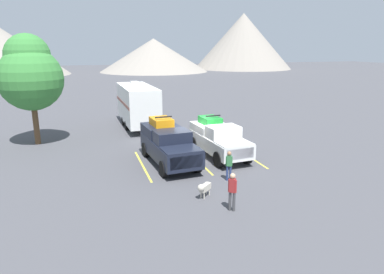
# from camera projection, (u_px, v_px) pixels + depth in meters

# --- Properties ---
(ground_plane) EXTENTS (240.00, 240.00, 0.00)m
(ground_plane) POSITION_uv_depth(u_px,v_px,m) (194.00, 157.00, 21.65)
(ground_plane) COLOR #47474C
(pickup_truck_a) EXTENTS (2.54, 5.74, 2.66)m
(pickup_truck_a) POSITION_uv_depth(u_px,v_px,m) (168.00, 143.00, 20.24)
(pickup_truck_a) COLOR black
(pickup_truck_a) RESTS_ON ground
(pickup_truck_b) EXTENTS (2.45, 5.34, 2.48)m
(pickup_truck_b) POSITION_uv_depth(u_px,v_px,m) (218.00, 138.00, 21.53)
(pickup_truck_b) COLOR white
(pickup_truck_b) RESTS_ON ground
(lot_stripe_a) EXTENTS (0.12, 5.50, 0.01)m
(lot_stripe_a) POSITION_uv_depth(u_px,v_px,m) (143.00, 165.00, 20.04)
(lot_stripe_a) COLOR gold
(lot_stripe_a) RESTS_ON ground
(lot_stripe_b) EXTENTS (0.12, 5.50, 0.01)m
(lot_stripe_b) POSITION_uv_depth(u_px,v_px,m) (197.00, 160.00, 21.02)
(lot_stripe_b) COLOR gold
(lot_stripe_b) RESTS_ON ground
(lot_stripe_c) EXTENTS (0.12, 5.50, 0.01)m
(lot_stripe_c) POSITION_uv_depth(u_px,v_px,m) (246.00, 155.00, 21.99)
(lot_stripe_c) COLOR gold
(lot_stripe_c) RESTS_ON ground
(camper_trailer_a) EXTENTS (2.67, 8.67, 3.81)m
(camper_trailer_a) POSITION_uv_depth(u_px,v_px,m) (137.00, 104.00, 29.28)
(camper_trailer_a) COLOR white
(camper_trailer_a) RESTS_ON ground
(person_a) EXTENTS (0.31, 0.31, 1.67)m
(person_a) POSITION_uv_depth(u_px,v_px,m) (232.00, 189.00, 14.28)
(person_a) COLOR #3F3F42
(person_a) RESTS_ON ground
(person_b) EXTENTS (0.32, 0.26, 1.56)m
(person_b) POSITION_uv_depth(u_px,v_px,m) (229.00, 164.00, 17.58)
(person_b) COLOR navy
(person_b) RESTS_ON ground
(dog) EXTENTS (0.81, 0.73, 0.73)m
(dog) POSITION_uv_depth(u_px,v_px,m) (204.00, 188.00, 15.63)
(dog) COLOR beige
(dog) RESTS_ON ground
(tree_a) EXTENTS (4.30, 4.30, 7.59)m
(tree_a) POSITION_uv_depth(u_px,v_px,m) (30.00, 73.00, 23.34)
(tree_a) COLOR brown
(tree_a) RESTS_ON ground
(mountain_ridge) EXTENTS (117.60, 42.12, 16.87)m
(mountain_ridge) POSITION_uv_depth(u_px,v_px,m) (72.00, 44.00, 90.77)
(mountain_ridge) COLOR gray
(mountain_ridge) RESTS_ON ground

